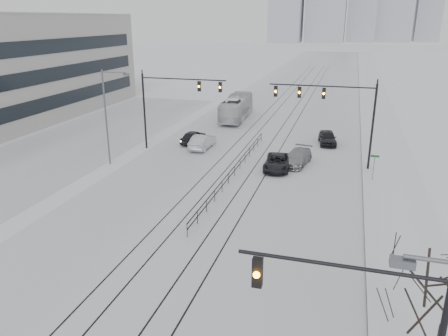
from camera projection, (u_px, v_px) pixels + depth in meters
road at (285, 111)px, 66.33m from camera, size 22.00×260.00×0.02m
sidewalk_east at (378, 116)px, 62.77m from camera, size 5.00×260.00×0.16m
curb at (360, 115)px, 63.42m from camera, size 0.10×260.00×0.12m
parking_strip at (73, 144)px, 48.84m from camera, size 14.00×60.00×0.03m
tram_rails at (258, 146)px, 48.15m from camera, size 5.30×180.00×0.01m
traffic_mast_near at (381, 332)px, 12.95m from camera, size 6.10×0.37×7.00m
traffic_mast_ne at (336, 107)px, 39.60m from camera, size 9.60×0.37×8.00m
traffic_mast_nw at (170, 98)px, 44.93m from camera, size 9.10×0.37×8.00m
street_light_west at (108, 111)px, 40.57m from camera, size 2.73×0.25×9.00m
median_fence at (235, 171)px, 38.90m from camera, size 0.06×24.00×1.00m
street_sign at (374, 164)px, 37.28m from camera, size 0.70×0.06×2.40m
sedan_sb_inner at (193, 137)px, 49.17m from camera, size 2.05×4.40×1.46m
sedan_sb_outer at (202, 142)px, 47.11m from camera, size 1.74×4.74×1.55m
sedan_nb_front at (277, 162)px, 40.62m from camera, size 2.58×5.07×1.37m
sedan_nb_right at (297, 158)px, 41.92m from camera, size 2.77×5.17×1.43m
sedan_nb_far at (327, 138)px, 48.73m from camera, size 2.46×4.66×1.51m
box_truck at (236, 108)px, 60.69m from camera, size 3.34×11.63×3.20m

